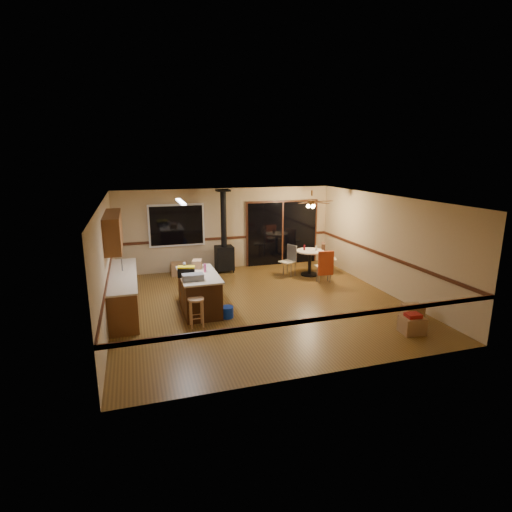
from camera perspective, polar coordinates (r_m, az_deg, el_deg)
name	(u,v)px	position (r m, az deg, el deg)	size (l,w,h in m)	color
floor	(260,303)	(10.02, 0.51, -6.79)	(7.00, 7.00, 0.00)	brown
ceiling	(260,199)	(9.42, 0.54, 8.17)	(7.00, 7.00, 0.00)	silver
wall_back	(227,229)	(12.95, -4.19, 3.90)	(7.00, 7.00, 0.00)	tan
wall_front	(326,301)	(6.53, 9.95, -6.39)	(7.00, 7.00, 0.00)	tan
wall_left	(106,264)	(9.23, -20.66, -1.06)	(7.00, 7.00, 0.00)	tan
wall_right	(384,244)	(11.19, 17.88, 1.66)	(7.00, 7.00, 0.00)	tan
chair_rail	(260,265)	(9.71, 0.52, -1.27)	(7.00, 7.00, 0.08)	#3E1C0F
window	(177,225)	(12.61, -11.28, 4.32)	(1.72, 0.10, 1.32)	black
sliding_door	(282,233)	(13.49, 3.77, 3.23)	(2.52, 0.10, 2.10)	black
lower_cabinets	(124,293)	(9.94, -18.35, -5.08)	(0.60, 3.00, 0.86)	brown
countertop	(122,275)	(9.80, -18.55, -2.59)	(0.64, 3.04, 0.04)	beige
upper_cabinets	(113,231)	(9.78, -19.72, 3.42)	(0.35, 2.00, 0.80)	brown
kitchen_island	(199,292)	(9.54, -8.13, -5.12)	(0.88, 1.68, 0.90)	#351C0D
wood_stove	(224,249)	(12.59, -4.57, 0.95)	(0.55, 0.50, 2.52)	black
ceiling_fan	(312,203)	(12.06, 7.95, 7.44)	(0.24, 0.24, 0.55)	brown
fluorescent_strip	(181,202)	(9.34, -10.71, 7.63)	(0.10, 1.20, 0.04)	white
toolbox_grey	(193,277)	(8.92, -9.01, -3.00)	(0.47, 0.26, 0.14)	slate
toolbox_black	(186,272)	(9.21, -9.91, -2.29)	(0.38, 0.20, 0.21)	black
toolbox_yellow_lid	(186,267)	(9.18, -9.94, -1.57)	(0.39, 0.20, 0.03)	gold
box_on_island	(197,264)	(9.89, -8.42, -1.13)	(0.22, 0.30, 0.20)	olive
bottle_dark	(185,270)	(9.32, -10.16, -1.99)	(0.07, 0.07, 0.25)	black
bottle_pink	(205,268)	(9.52, -7.31, -1.71)	(0.06, 0.06, 0.20)	#D84C8C
bottle_white	(184,266)	(9.77, -10.19, -1.44)	(0.06, 0.06, 0.19)	white
bar_stool	(196,312)	(8.71, -8.51, -7.97)	(0.35, 0.35, 0.64)	tan
blue_bucket	(227,312)	(9.18, -4.19, -7.98)	(0.30, 0.30, 0.25)	#0D31B6
dining_table	(310,258)	(12.36, 7.69, -0.33)	(0.85, 0.85, 0.78)	black
glass_red	(304,248)	(12.31, 6.91, 1.21)	(0.06, 0.06, 0.16)	#590C14
glass_cream	(316,248)	(12.31, 8.60, 1.14)	(0.06, 0.06, 0.15)	beige
chair_left	(290,257)	(12.23, 4.86, -0.12)	(0.53, 0.52, 0.51)	#BBB08B
chair_near	(325,263)	(11.61, 9.90, -1.00)	(0.46, 0.49, 0.70)	#BBB08B
chair_right	(324,254)	(12.68, 9.65, 0.27)	(0.59, 0.57, 0.70)	#BBB08B
box_under_window	(179,269)	(12.55, -10.93, -1.81)	(0.49, 0.40, 0.40)	olive
box_corner_a	(412,325)	(8.97, 21.41, -9.16)	(0.46, 0.39, 0.35)	olive
box_corner_b	(412,312)	(9.69, 21.44, -7.49)	(0.41, 0.36, 0.34)	olive
box_small_red	(413,315)	(8.89, 21.53, -7.89)	(0.29, 0.24, 0.08)	maroon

